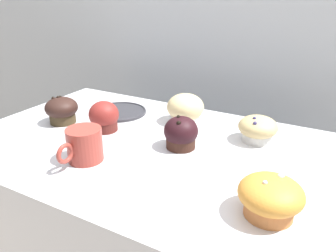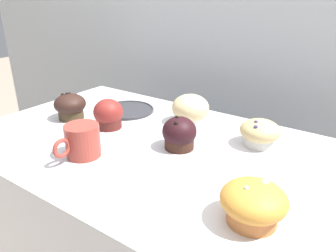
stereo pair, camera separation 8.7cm
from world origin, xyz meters
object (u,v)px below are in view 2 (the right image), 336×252
(coffee_cup, at_px, (82,140))
(serving_plate, at_px, (127,110))
(muffin_back_center, at_px, (69,107))
(muffin_front_left, at_px, (179,134))
(muffin_back_left, at_px, (108,115))
(muffin_front_right, at_px, (260,133))
(muffin_front_center, at_px, (190,110))
(muffin_back_right, at_px, (253,203))

(coffee_cup, distance_m, serving_plate, 0.33)
(muffin_back_center, bearing_deg, muffin_front_left, 3.94)
(muffin_front_left, relative_size, muffin_back_center, 0.90)
(muffin_back_left, distance_m, muffin_front_right, 0.43)
(muffin_front_left, height_order, coffee_cup, muffin_front_left)
(muffin_back_center, bearing_deg, muffin_back_left, 7.51)
(coffee_cup, bearing_deg, muffin_front_left, 45.31)
(muffin_front_center, distance_m, muffin_front_left, 0.18)
(serving_plate, bearing_deg, muffin_back_center, -123.10)
(muffin_front_center, xyz_separation_m, serving_plate, (-0.23, -0.03, -0.04))
(serving_plate, bearing_deg, muffin_front_right, 0.66)
(muffin_front_left, height_order, serving_plate, muffin_front_left)
(muffin_front_center, height_order, muffin_back_center, muffin_front_center)
(muffin_front_right, bearing_deg, muffin_front_left, -140.55)
(muffin_front_center, bearing_deg, serving_plate, -171.45)
(coffee_cup, bearing_deg, serving_plate, 112.17)
(muffin_back_center, relative_size, serving_plate, 0.55)
(muffin_front_left, height_order, muffin_front_right, muffin_front_left)
(muffin_back_center, bearing_deg, serving_plate, 56.90)
(muffin_back_right, xyz_separation_m, muffin_back_center, (-0.66, 0.14, 0.00))
(muffin_front_center, xyz_separation_m, muffin_back_center, (-0.33, -0.19, -0.00))
(muffin_front_center, relative_size, muffin_front_left, 1.28)
(muffin_front_left, bearing_deg, muffin_front_center, 112.33)
(muffin_back_left, distance_m, serving_plate, 0.15)
(muffin_back_left, xyz_separation_m, serving_plate, (-0.05, 0.14, -0.04))
(muffin_front_right, height_order, coffee_cup, coffee_cup)
(muffin_front_right, bearing_deg, muffin_back_center, -163.87)
(muffin_front_left, bearing_deg, muffin_back_center, -176.06)
(muffin_front_center, height_order, muffin_front_right, muffin_front_center)
(muffin_back_right, xyz_separation_m, muffin_front_right, (-0.10, 0.30, -0.00))
(muffin_front_right, bearing_deg, muffin_front_center, 172.87)
(muffin_back_left, distance_m, muffin_back_right, 0.54)
(muffin_back_left, relative_size, muffin_back_right, 0.74)
(muffin_back_left, xyz_separation_m, muffin_back_center, (-0.15, -0.02, -0.00))
(muffin_back_right, xyz_separation_m, serving_plate, (-0.56, 0.30, -0.03))
(muffin_front_left, distance_m, muffin_back_center, 0.40)
(muffin_front_center, xyz_separation_m, muffin_back_left, (-0.18, -0.17, -0.00))
(muffin_back_right, xyz_separation_m, coffee_cup, (-0.44, -0.00, 0.00))
(muffin_back_left, height_order, coffee_cup, muffin_back_left)
(muffin_front_left, xyz_separation_m, muffin_front_right, (0.16, 0.13, -0.00))
(muffin_back_left, relative_size, coffee_cup, 0.69)
(muffin_back_right, distance_m, muffin_front_right, 0.32)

